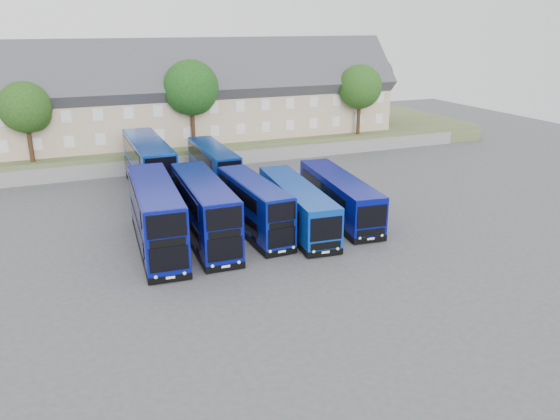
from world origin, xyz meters
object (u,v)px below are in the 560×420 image
(tree_west, at_px, (27,109))
(tree_mid, at_px, (192,90))
(dd_front_mid, at_px, (204,212))
(tree_far, at_px, (373,78))
(dd_front_left, at_px, (156,217))
(tree_east, at_px, (361,88))
(coach_east_a, at_px, (296,207))

(tree_west, distance_m, tree_mid, 16.04)
(dd_front_mid, xyz_separation_m, tree_far, (30.77, 28.20, 5.55))
(dd_front_left, bearing_deg, tree_east, 40.60)
(coach_east_a, height_order, tree_west, tree_west)
(tree_far, bearing_deg, coach_east_a, -130.03)
(tree_west, relative_size, tree_far, 0.88)
(coach_east_a, xyz_separation_m, tree_east, (17.66, 21.16, 5.77))
(dd_front_left, height_order, coach_east_a, dd_front_left)
(dd_front_mid, relative_size, coach_east_a, 0.92)
(dd_front_mid, xyz_separation_m, coach_east_a, (7.11, 0.04, -0.56))
(dd_front_left, relative_size, coach_east_a, 0.95)
(tree_west, height_order, tree_east, tree_east)
(tree_far, bearing_deg, tree_mid, -165.96)
(coach_east_a, bearing_deg, dd_front_mid, -174.48)
(tree_mid, bearing_deg, dd_front_mid, -102.41)
(coach_east_a, bearing_deg, tree_west, 136.11)
(dd_front_left, height_order, dd_front_mid, dd_front_left)
(tree_west, bearing_deg, tree_far, 9.46)
(tree_west, bearing_deg, tree_east, 0.00)
(dd_front_mid, bearing_deg, coach_east_a, 2.33)
(coach_east_a, bearing_deg, tree_far, 55.17)
(tree_west, height_order, tree_far, tree_far)
(coach_east_a, distance_m, tree_far, 37.29)
(tree_west, relative_size, tree_mid, 0.83)
(tree_west, xyz_separation_m, tree_mid, (16.00, 0.50, 1.02))
(dd_front_mid, bearing_deg, dd_front_left, -177.04)
(dd_front_left, relative_size, tree_mid, 1.27)
(dd_front_mid, height_order, tree_mid, tree_mid)
(coach_east_a, bearing_deg, tree_mid, 101.37)
(dd_front_left, xyz_separation_m, tree_mid, (8.14, 21.76, 5.81))
(coach_east_a, height_order, tree_mid, tree_mid)
(tree_far, bearing_deg, tree_west, -170.54)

